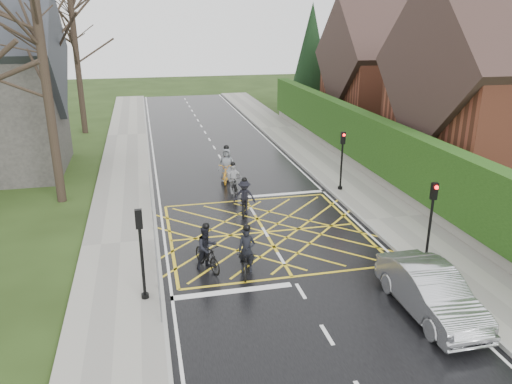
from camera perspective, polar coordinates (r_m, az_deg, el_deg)
name	(u,v)px	position (r m, az deg, el deg)	size (l,w,h in m)	color
ground	(265,232)	(21.43, 1.05, -4.62)	(120.00, 120.00, 0.00)	black
road	(265,232)	(21.43, 1.05, -4.60)	(9.00, 80.00, 0.01)	black
sidewalk_right	(394,219)	(23.47, 15.44, -2.95)	(3.00, 80.00, 0.15)	gray
sidewalk_left	(121,244)	(20.90, -15.21, -5.76)	(3.00, 80.00, 0.15)	gray
stone_wall	(372,172)	(29.17, 13.11, 2.21)	(0.50, 38.00, 0.70)	slate
hedge	(374,142)	(28.71, 13.37, 5.54)	(0.90, 38.00, 2.80)	#18330E
house_far	(391,75)	(42.04, 15.22, 12.80)	(9.80, 8.80, 10.30)	brown
conifer	(311,60)	(47.73, 6.32, 14.81)	(4.60, 4.60, 10.00)	black
tree_near	(40,36)	(25.36, -23.50, 16.06)	(9.24, 9.24, 11.44)	black
tree_mid	(44,18)	(33.41, -23.10, 17.80)	(10.08, 10.08, 12.48)	black
tree_far	(75,38)	(41.27, -20.03, 16.17)	(8.40, 8.40, 10.40)	black
railing_south	(157,265)	(17.41, -11.25, -8.14)	(0.05, 5.04, 1.03)	slate
railing_north	(151,193)	(24.32, -11.94, -0.07)	(0.05, 6.04, 1.03)	slate
traffic_light_ne	(342,161)	(26.16, 9.76, 3.46)	(0.24, 0.31, 3.21)	black
traffic_light_se	(430,224)	(19.11, 19.28, -3.43)	(0.24, 0.31, 3.21)	black
traffic_light_sw	(142,256)	(16.13, -12.92, -7.09)	(0.24, 0.31, 3.21)	black
cyclist_rear	(247,257)	(17.98, -1.00, -7.45)	(1.16, 2.01, 1.85)	black
cyclist_back	(207,252)	(18.27, -5.63, -6.81)	(1.13, 1.85, 1.80)	black
cyclist_mid	(245,200)	(23.26, -1.30, -0.94)	(1.16, 1.90, 1.75)	black
cyclist_front	(233,182)	(25.87, -2.61, 1.15)	(0.93, 1.72, 1.70)	black
cyclist_lead	(227,169)	(27.82, -3.35, 2.65)	(1.32, 2.26, 2.08)	orange
car	(431,292)	(16.51, 19.33, -10.69)	(1.57, 4.51, 1.49)	#A8AAAF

